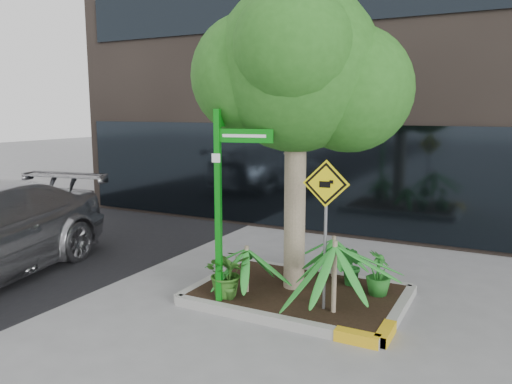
% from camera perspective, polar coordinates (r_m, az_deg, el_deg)
% --- Properties ---
extents(ground, '(80.00, 80.00, 0.00)m').
position_cam_1_polar(ground, '(8.15, 2.67, -12.53)').
color(ground, gray).
rests_on(ground, ground).
extents(asphalt_road, '(7.00, 80.00, 0.01)m').
position_cam_1_polar(asphalt_road, '(12.23, -26.32, -5.98)').
color(asphalt_road, black).
rests_on(asphalt_road, ground).
extents(planter, '(3.35, 2.36, 0.15)m').
position_cam_1_polar(planter, '(8.26, 4.98, -11.50)').
color(planter, '#9E9E99').
rests_on(planter, ground).
extents(tree, '(3.35, 2.97, 5.03)m').
position_cam_1_polar(tree, '(7.95, 4.70, 13.90)').
color(tree, tan).
rests_on(tree, ground).
extents(palm_front, '(1.19, 1.19, 1.32)m').
position_cam_1_polar(palm_front, '(7.18, 9.02, -6.07)').
color(palm_front, tan).
rests_on(palm_front, ground).
extents(palm_left, '(0.85, 0.85, 0.95)m').
position_cam_1_polar(palm_left, '(7.96, -1.09, -6.52)').
color(palm_left, tan).
rests_on(palm_left, ground).
extents(palm_back, '(0.82, 0.82, 0.91)m').
position_cam_1_polar(palm_back, '(8.78, 8.92, -5.32)').
color(palm_back, tan).
rests_on(palm_back, ground).
extents(shrub_a, '(0.99, 0.99, 0.78)m').
position_cam_1_polar(shrub_a, '(7.89, -3.33, -9.09)').
color(shrub_a, '#2C5F1B').
rests_on(shrub_a, planter).
extents(shrub_b, '(0.45, 0.45, 0.70)m').
position_cam_1_polar(shrub_b, '(8.17, 13.80, -9.03)').
color(shrub_b, '#1E651E').
rests_on(shrub_b, planter).
extents(shrub_c, '(0.38, 0.38, 0.68)m').
position_cam_1_polar(shrub_c, '(7.77, -2.96, -9.77)').
color(shrub_c, '#2E601D').
rests_on(shrub_c, planter).
extents(shrub_d, '(0.53, 0.53, 0.68)m').
position_cam_1_polar(shrub_d, '(8.49, 10.95, -8.30)').
color(shrub_d, '#1E6923').
rests_on(shrub_d, planter).
extents(street_sign_post, '(1.00, 0.89, 3.05)m').
position_cam_1_polar(street_sign_post, '(7.44, -3.77, 0.45)').
color(street_sign_post, '#0B7B11').
rests_on(street_sign_post, ground).
extents(cattle_sign, '(0.68, 0.10, 2.20)m').
position_cam_1_polar(cattle_sign, '(7.17, 7.96, -2.00)').
color(cattle_sign, slate).
rests_on(cattle_sign, ground).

